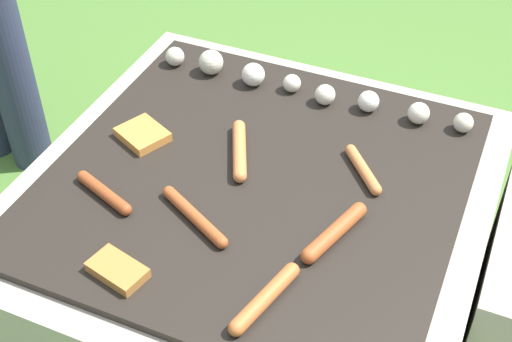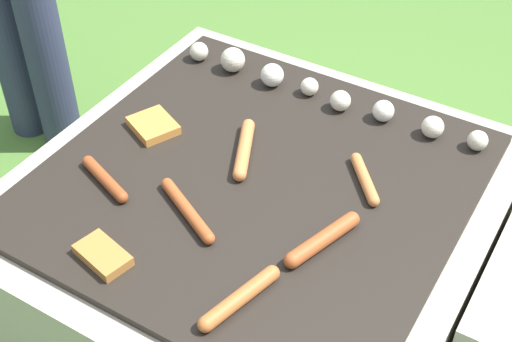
{
  "view_description": "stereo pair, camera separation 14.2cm",
  "coord_description": "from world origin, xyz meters",
  "views": [
    {
      "loc": [
        0.42,
        -0.98,
        1.34
      ],
      "look_at": [
        0.0,
        0.0,
        0.39
      ],
      "focal_mm": 50.0,
      "sensor_mm": 36.0,
      "label": 1
    },
    {
      "loc": [
        0.55,
        -0.91,
        1.34
      ],
      "look_at": [
        0.0,
        0.0,
        0.39
      ],
      "focal_mm": 50.0,
      "sensor_mm": 36.0,
      "label": 2
    }
  ],
  "objects": [
    {
      "name": "sausage_front_center",
      "position": [
        -0.06,
        -0.16,
        0.39
      ],
      "size": [
        0.18,
        0.1,
        0.02
      ],
      "color": "#A34C23",
      "rests_on": "grill"
    },
    {
      "name": "sausage_back_right",
      "position": [
        0.19,
        0.1,
        0.39
      ],
      "size": [
        0.11,
        0.12,
        0.02
      ],
      "color": "#C6753D",
      "rests_on": "grill"
    },
    {
      "name": "bread_slice_center",
      "position": [
        -0.27,
        0.02,
        0.38
      ],
      "size": [
        0.13,
        0.12,
        0.02
      ],
      "color": "#D18438",
      "rests_on": "grill"
    },
    {
      "name": "grill",
      "position": [
        0.0,
        0.0,
        0.18
      ],
      "size": [
        0.92,
        0.92,
        0.37
      ],
      "color": "#A89E8C",
      "rests_on": "ground_plane"
    },
    {
      "name": "ground_plane",
      "position": [
        0.0,
        0.0,
        0.0
      ],
      "size": [
        14.0,
        14.0,
        0.0
      ],
      "primitive_type": "plane",
      "color": "#47702D"
    },
    {
      "name": "mushroom_row",
      "position": [
        -0.04,
        0.31,
        0.4
      ],
      "size": [
        0.74,
        0.07,
        0.06
      ],
      "color": "beige",
      "rests_on": "grill"
    },
    {
      "name": "sausage_back_center",
      "position": [
        -0.25,
        -0.17,
        0.39
      ],
      "size": [
        0.15,
        0.07,
        0.02
      ],
      "color": "#93421E",
      "rests_on": "grill"
    },
    {
      "name": "sausage_front_left",
      "position": [
        -0.06,
        0.05,
        0.39
      ],
      "size": [
        0.1,
        0.17,
        0.03
      ],
      "color": "#C6753D",
      "rests_on": "grill"
    },
    {
      "name": "sausage_back_left",
      "position": [
        0.14,
        -0.28,
        0.39
      ],
      "size": [
        0.07,
        0.18,
        0.03
      ],
      "color": "#B7602D",
      "rests_on": "grill"
    },
    {
      "name": "sausage_front_right",
      "position": [
        0.2,
        -0.09,
        0.39
      ],
      "size": [
        0.08,
        0.18,
        0.03
      ],
      "color": "#A34C23",
      "rests_on": "grill"
    },
    {
      "name": "bread_slice_right",
      "position": [
        -0.12,
        -0.33,
        0.38
      ],
      "size": [
        0.11,
        0.08,
        0.02
      ],
      "color": "#B27033",
      "rests_on": "grill"
    }
  ]
}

